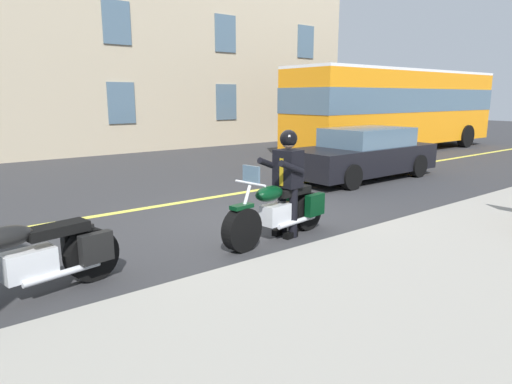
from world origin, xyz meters
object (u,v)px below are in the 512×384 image
object	(u,v)px
motorcycle_main	(279,211)
rider_main	(287,174)
bus_near	(398,106)
motorcycle_parked	(33,260)
car_silver	(363,154)

from	to	relation	value
motorcycle_main	rider_main	world-z (taller)	rider_main
motorcycle_main	bus_near	world-z (taller)	bus_near
motorcycle_parked	car_silver	size ratio (longest dim) A/B	0.48
bus_near	motorcycle_parked	bearing A→B (deg)	21.15
motorcycle_main	bus_near	size ratio (longest dim) A/B	0.20
bus_near	rider_main	bearing A→B (deg)	27.33
motorcycle_main	bus_near	xyz separation A→B (m)	(-11.84, -6.05, 1.42)
motorcycle_parked	car_silver	xyz separation A→B (m)	(-9.09, -2.62, 0.24)
bus_near	car_silver	size ratio (longest dim) A/B	2.40
rider_main	motorcycle_parked	size ratio (longest dim) A/B	0.79
bus_near	car_silver	distance (m)	7.32
motorcycle_main	motorcycle_parked	bearing A→B (deg)	-1.01
motorcycle_main	car_silver	size ratio (longest dim) A/B	0.48
motorcycle_main	motorcycle_parked	xyz separation A→B (m)	(3.63, -0.06, 0.00)
motorcycle_main	rider_main	xyz separation A→B (m)	(-0.19, -0.03, 0.58)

